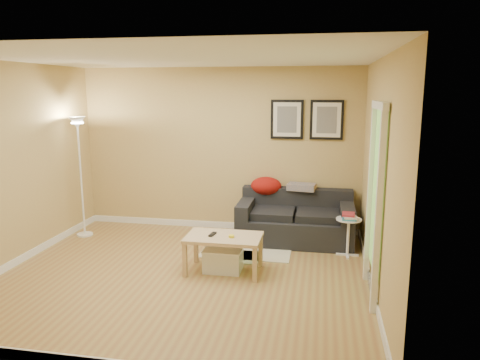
{
  "coord_description": "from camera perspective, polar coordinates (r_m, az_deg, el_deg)",
  "views": [
    {
      "loc": [
        1.64,
        -5.08,
        2.24
      ],
      "look_at": [
        0.55,
        0.85,
        1.05
      ],
      "focal_mm": 34.08,
      "sensor_mm": 36.0,
      "label": 1
    }
  ],
  "objects": [
    {
      "name": "red_throw",
      "position": [
        7.13,
        3.29,
        -0.75
      ],
      "size": [
        0.48,
        0.36,
        0.28
      ],
      "primitive_type": null,
      "color": "maroon",
      "rests_on": "sofa"
    },
    {
      "name": "storage_bin",
      "position": [
        5.82,
        -2.12,
        -9.92
      ],
      "size": [
        0.48,
        0.35,
        0.3
      ],
      "primitive_type": null,
      "color": "white",
      "rests_on": "ground"
    },
    {
      "name": "plaid_throw",
      "position": [
        7.07,
        7.71,
        -0.85
      ],
      "size": [
        0.45,
        0.32,
        0.1
      ],
      "primitive_type": null,
      "rotation": [
        0.0,
        0.0,
        -0.14
      ],
      "color": "tan",
      "rests_on": "sofa"
    },
    {
      "name": "ceiling",
      "position": [
        5.35,
        -7.71,
        14.91
      ],
      "size": [
        4.5,
        4.5,
        0.0
      ],
      "primitive_type": "plane",
      "rotation": [
        3.14,
        0.0,
        0.0
      ],
      "color": "white",
      "rests_on": "wall_back"
    },
    {
      "name": "sofa",
      "position": [
        6.88,
        6.96,
        -4.65
      ],
      "size": [
        1.7,
        0.9,
        0.75
      ],
      "primitive_type": null,
      "color": "black",
      "rests_on": "ground"
    },
    {
      "name": "green_runner",
      "position": [
        6.32,
        -0.71,
        -9.55
      ],
      "size": [
        0.7,
        0.5,
        0.01
      ],
      "primitive_type": "cube",
      "color": "#668C4C",
      "rests_on": "ground"
    },
    {
      "name": "book_stack",
      "position": [
        6.35,
        13.51,
        -4.42
      ],
      "size": [
        0.21,
        0.27,
        0.08
      ],
      "primitive_type": null,
      "rotation": [
        0.0,
        0.0,
        0.12
      ],
      "color": "teal",
      "rests_on": "side_table"
    },
    {
      "name": "wall_back",
      "position": [
        7.33,
        -2.62,
        3.79
      ],
      "size": [
        4.5,
        0.0,
        4.5
      ],
      "primitive_type": "plane",
      "rotation": [
        1.57,
        0.0,
        0.0
      ],
      "color": "tan",
      "rests_on": "ground"
    },
    {
      "name": "floor_lamp",
      "position": [
        7.4,
        -19.27,
        -0.05
      ],
      "size": [
        0.24,
        0.24,
        1.86
      ],
      "primitive_type": null,
      "color": "white",
      "rests_on": "ground"
    },
    {
      "name": "baseboard_right",
      "position": [
        5.57,
        16.12,
        -12.47
      ],
      "size": [
        0.02,
        4.0,
        0.1
      ],
      "primitive_type": "cube",
      "color": "white",
      "rests_on": "ground"
    },
    {
      "name": "wall_right",
      "position": [
        5.21,
        16.97,
        0.26
      ],
      "size": [
        0.0,
        4.0,
        4.0
      ],
      "primitive_type": "plane",
      "rotation": [
        1.57,
        0.0,
        -1.57
      ],
      "color": "tan",
      "rests_on": "ground"
    },
    {
      "name": "wall_front",
      "position": [
        3.62,
        -17.0,
        -4.43
      ],
      "size": [
        4.5,
        0.0,
        4.5
      ],
      "primitive_type": "plane",
      "rotation": [
        -1.57,
        0.0,
        0.0
      ],
      "color": "tan",
      "rests_on": "ground"
    },
    {
      "name": "wall_left",
      "position": [
        6.47,
        -26.72,
        1.6
      ],
      "size": [
        0.0,
        4.0,
        4.0
      ],
      "primitive_type": "plane",
      "rotation": [
        1.57,
        0.0,
        1.57
      ],
      "color": "tan",
      "rests_on": "ground"
    },
    {
      "name": "baseboard_left",
      "position": [
        6.76,
        -25.72,
        -8.9
      ],
      "size": [
        0.02,
        4.0,
        0.1
      ],
      "primitive_type": "cube",
      "color": "white",
      "rests_on": "ground"
    },
    {
      "name": "framed_print_left",
      "position": [
        7.09,
        5.91,
        7.55
      ],
      "size": [
        0.5,
        0.04,
        0.6
      ],
      "primitive_type": null,
      "color": "black",
      "rests_on": "wall_back"
    },
    {
      "name": "doorway",
      "position": [
        5.11,
        16.42,
        -3.06
      ],
      "size": [
        0.12,
        1.01,
        2.13
      ],
      "primitive_type": null,
      "color": "white",
      "rests_on": "ground"
    },
    {
      "name": "remote_control",
      "position": [
        5.72,
        -3.47,
        -6.8
      ],
      "size": [
        0.07,
        0.17,
        0.02
      ],
      "primitive_type": "cube",
      "rotation": [
        0.0,
        0.0,
        -0.15
      ],
      "color": "black",
      "rests_on": "coffee_table"
    },
    {
      "name": "side_table",
      "position": [
        6.46,
        13.37,
        -6.98
      ],
      "size": [
        0.35,
        0.35,
        0.53
      ],
      "primitive_type": null,
      "color": "white",
      "rests_on": "ground"
    },
    {
      "name": "area_rug",
      "position": [
        6.58,
        0.91,
        -8.7
      ],
      "size": [
        1.25,
        0.85,
        0.01
      ],
      "primitive_type": "cube",
      "color": "beige",
      "rests_on": "ground"
    },
    {
      "name": "tape_roll",
      "position": [
        5.62,
        -1.08,
        -7.06
      ],
      "size": [
        0.07,
        0.07,
        0.03
      ],
      "primitive_type": "cylinder",
      "color": "yellow",
      "rests_on": "coffee_table"
    },
    {
      "name": "framed_print_right",
      "position": [
        7.07,
        10.8,
        7.4
      ],
      "size": [
        0.5,
        0.04,
        0.6
      ],
      "primitive_type": null,
      "color": "black",
      "rests_on": "wall_back"
    },
    {
      "name": "coffee_table",
      "position": [
        5.77,
        -2.04,
        -9.21
      ],
      "size": [
        1.08,
        0.87,
        0.47
      ],
      "primitive_type": null,
      "rotation": [
        0.0,
        0.0,
        -0.37
      ],
      "color": "tan",
      "rests_on": "ground"
    },
    {
      "name": "baseboard_back",
      "position": [
        7.58,
        -2.55,
        -5.63
      ],
      "size": [
        4.5,
        0.02,
        0.1
      ],
      "primitive_type": "cube",
      "color": "white",
      "rests_on": "ground"
    },
    {
      "name": "floor",
      "position": [
        5.79,
        -7.03,
        -11.69
      ],
      "size": [
        4.5,
        4.5,
        0.0
      ],
      "primitive_type": "plane",
      "color": "#A08244",
      "rests_on": "ground"
    }
  ]
}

